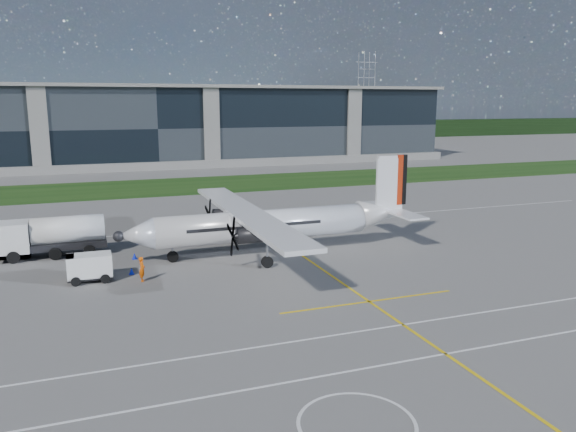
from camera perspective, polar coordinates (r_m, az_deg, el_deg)
ground at (r=77.95m, az=-10.01°, el=2.20°), size 400.00×400.00×0.00m
grass_strip at (r=85.74m, az=-10.97°, el=3.02°), size 400.00×18.00×0.04m
terminal_building at (r=116.66m, az=-13.71°, el=8.80°), size 120.00×20.00×15.00m
tree_line at (r=176.54m, az=-15.93°, el=8.03°), size 400.00×6.00×6.00m
pylon_east at (r=210.25m, az=7.93°, el=12.12°), size 9.00×4.60×30.00m
yellow_taxiway_centerline at (r=50.18m, az=-0.44°, el=-2.75°), size 0.20×70.00×0.01m
white_lane_line at (r=28.41m, az=10.63°, el=-14.50°), size 90.00×0.15×0.01m
turboprop_aircraft at (r=46.21m, az=-1.51°, el=0.95°), size 25.09×26.02×7.80m
fuel_tanker_truck at (r=49.51m, az=-23.49°, el=-2.00°), size 8.63×2.80×3.24m
baggage_tug at (r=41.86m, az=-19.49°, el=-4.98°), size 3.20×1.92×1.92m
ground_crew_person at (r=40.73m, az=-14.61°, el=-5.07°), size 0.69×0.90×2.02m
safety_cone_fwd at (r=45.39m, az=-18.93°, el=-4.62°), size 0.36×0.36×0.50m
safety_cone_stbdwing at (r=58.92m, az=-7.26°, el=-0.45°), size 0.36×0.36×0.50m
safety_cone_nose_port at (r=42.74m, az=-15.61°, el=-5.40°), size 0.36×0.36×0.50m
safety_cone_nose_stbd at (r=46.73m, az=-15.33°, el=-3.94°), size 0.36×0.36×0.50m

